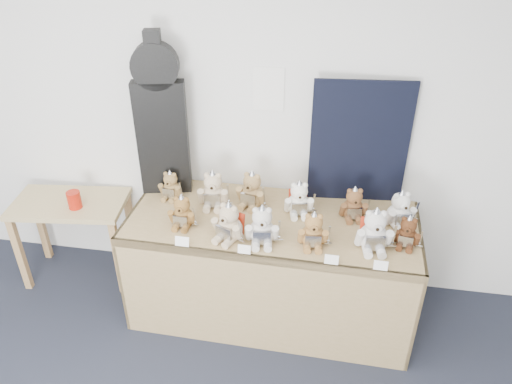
% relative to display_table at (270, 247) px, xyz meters
% --- Properties ---
extents(room_shell, '(6.00, 6.00, 6.00)m').
position_rel_display_table_xyz_m(room_shell, '(-0.10, 0.51, 0.92)').
color(room_shell, silver).
rests_on(room_shell, floor).
extents(display_table, '(1.97, 0.86, 0.81)m').
position_rel_display_table_xyz_m(display_table, '(0.00, 0.00, 0.00)').
color(display_table, olive).
rests_on(display_table, floor).
extents(side_table, '(0.89, 0.56, 0.70)m').
position_rel_display_table_xyz_m(side_table, '(-1.57, 0.22, -0.07)').
color(side_table, '#9B8753').
rests_on(side_table, floor).
extents(guitar_case, '(0.36, 0.17, 1.16)m').
position_rel_display_table_xyz_m(guitar_case, '(-0.81, 0.34, 0.74)').
color(guitar_case, black).
rests_on(guitar_case, display_table).
extents(navy_board, '(0.66, 0.08, 0.88)m').
position_rel_display_table_xyz_m(navy_board, '(0.53, 0.44, 0.61)').
color(navy_board, black).
rests_on(navy_board, display_table).
extents(red_cup, '(0.10, 0.10, 0.13)m').
position_rel_display_table_xyz_m(red_cup, '(-1.47, 0.16, 0.12)').
color(red_cup, '#B31C0B').
rests_on(red_cup, side_table).
extents(teddy_front_far_left, '(0.20, 0.16, 0.25)m').
position_rel_display_table_xyz_m(teddy_front_far_left, '(-0.57, -0.08, 0.27)').
color(teddy_front_far_left, brown).
rests_on(teddy_front_far_left, display_table).
extents(teddy_front_left, '(0.23, 0.23, 0.29)m').
position_rel_display_table_xyz_m(teddy_front_left, '(-0.24, -0.17, 0.29)').
color(teddy_front_left, tan).
rests_on(teddy_front_left, display_table).
extents(teddy_front_centre, '(0.24, 0.21, 0.29)m').
position_rel_display_table_xyz_m(teddy_front_centre, '(-0.03, -0.18, 0.29)').
color(teddy_front_centre, beige).
rests_on(teddy_front_centre, display_table).
extents(teddy_front_right, '(0.22, 0.18, 0.26)m').
position_rel_display_table_xyz_m(teddy_front_right, '(0.29, -0.15, 0.28)').
color(teddy_front_right, olive).
rests_on(teddy_front_right, display_table).
extents(teddy_front_far_right, '(0.26, 0.22, 0.31)m').
position_rel_display_table_xyz_m(teddy_front_far_right, '(0.65, -0.12, 0.30)').
color(teddy_front_far_right, silver).
rests_on(teddy_front_far_right, display_table).
extents(teddy_front_end, '(0.19, 0.17, 0.23)m').
position_rel_display_table_xyz_m(teddy_front_end, '(0.86, -0.06, 0.27)').
color(teddy_front_end, '#4F2E1B').
rests_on(teddy_front_end, display_table).
extents(teddy_back_left, '(0.24, 0.20, 0.30)m').
position_rel_display_table_xyz_m(teddy_back_left, '(-0.43, 0.18, 0.29)').
color(teddy_back_left, '#C4AF8F').
rests_on(teddy_back_left, display_table).
extents(teddy_back_centre_left, '(0.24, 0.22, 0.29)m').
position_rel_display_table_xyz_m(teddy_back_centre_left, '(-0.17, 0.23, 0.29)').
color(teddy_back_centre_left, tan).
rests_on(teddy_back_centre_left, display_table).
extents(teddy_back_centre_right, '(0.23, 0.20, 0.27)m').
position_rel_display_table_xyz_m(teddy_back_centre_right, '(0.17, 0.18, 0.28)').
color(teddy_back_centre_right, white).
rests_on(teddy_back_centre_right, display_table).
extents(teddy_back_right, '(0.21, 0.18, 0.25)m').
position_rel_display_table_xyz_m(teddy_back_right, '(0.53, 0.19, 0.27)').
color(teddy_back_right, brown).
rests_on(teddy_back_right, display_table).
extents(teddy_back_end, '(0.23, 0.22, 0.28)m').
position_rel_display_table_xyz_m(teddy_back_end, '(0.83, 0.16, 0.28)').
color(teddy_back_end, white).
rests_on(teddy_back_end, display_table).
extents(teddy_back_far_left, '(0.19, 0.16, 0.23)m').
position_rel_display_table_xyz_m(teddy_back_far_left, '(-0.75, 0.24, 0.27)').
color(teddy_back_far_left, olive).
rests_on(teddy_back_far_left, display_table).
extents(entry_card_a, '(0.09, 0.02, 0.06)m').
position_rel_display_table_xyz_m(entry_card_a, '(-0.51, -0.30, 0.21)').
color(entry_card_a, white).
rests_on(entry_card_a, display_table).
extents(entry_card_b, '(0.08, 0.02, 0.06)m').
position_rel_display_table_xyz_m(entry_card_b, '(-0.12, -0.31, 0.20)').
color(entry_card_b, white).
rests_on(entry_card_b, display_table).
extents(entry_card_c, '(0.08, 0.02, 0.06)m').
position_rel_display_table_xyz_m(entry_card_c, '(0.41, -0.32, 0.21)').
color(entry_card_c, white).
rests_on(entry_card_c, display_table).
extents(entry_card_d, '(0.08, 0.02, 0.06)m').
position_rel_display_table_xyz_m(entry_card_d, '(0.69, -0.32, 0.20)').
color(entry_card_d, white).
rests_on(entry_card_d, display_table).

